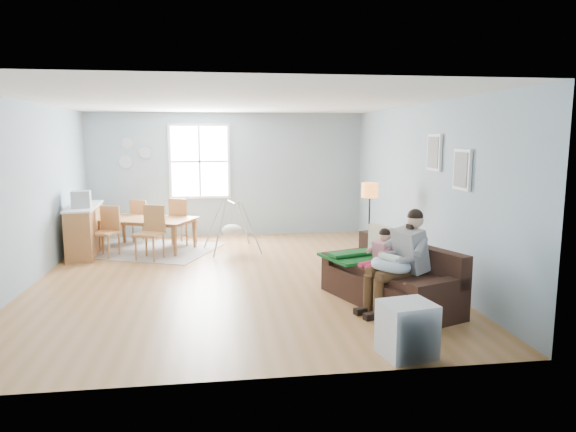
{
  "coord_description": "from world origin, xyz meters",
  "views": [
    {
      "loc": [
        -0.23,
        -7.88,
        2.18
      ],
      "look_at": [
        0.81,
        -0.33,
        1.0
      ],
      "focal_mm": 32.0,
      "sensor_mm": 36.0,
      "label": 1
    }
  ],
  "objects": [
    {
      "name": "room",
      "position": [
        0.0,
        0.0,
        2.42
      ],
      "size": [
        8.4,
        9.4,
        3.9
      ],
      "color": "#A17039"
    },
    {
      "name": "window",
      "position": [
        -0.6,
        3.46,
        1.65
      ],
      "size": [
        1.32,
        0.08,
        1.62
      ],
      "color": "white",
      "rests_on": "room"
    },
    {
      "name": "pictures",
      "position": [
        2.97,
        -1.05,
        1.85
      ],
      "size": [
        0.05,
        1.34,
        0.74
      ],
      "color": "white",
      "rests_on": "room"
    },
    {
      "name": "wall_plates",
      "position": [
        -2.0,
        3.47,
        1.83
      ],
      "size": [
        0.67,
        0.02,
        0.66
      ],
      "color": "#9CB1BB",
      "rests_on": "room"
    },
    {
      "name": "sofa",
      "position": [
        2.03,
        -1.6,
        0.28
      ],
      "size": [
        1.49,
        2.14,
        0.8
      ],
      "color": "black",
      "rests_on": "room"
    },
    {
      "name": "green_throw",
      "position": [
        1.72,
        -1.01,
        0.51
      ],
      "size": [
        1.1,
        1.02,
        0.04
      ],
      "primitive_type": "cube",
      "rotation": [
        0.0,
        0.0,
        0.33
      ],
      "color": "#125024",
      "rests_on": "sofa"
    },
    {
      "name": "beige_pillow",
      "position": [
        2.03,
        -1.04,
        0.71
      ],
      "size": [
        0.24,
        0.47,
        0.45
      ],
      "primitive_type": "cube",
      "rotation": [
        0.0,
        0.0,
        0.27
      ],
      "color": "#BDB190",
      "rests_on": "sofa"
    },
    {
      "name": "father",
      "position": [
        2.01,
        -1.9,
        0.69
      ],
      "size": [
        0.97,
        0.62,
        1.29
      ],
      "color": "gray",
      "rests_on": "sofa"
    },
    {
      "name": "nursing_pillow",
      "position": [
        1.87,
        -1.96,
        0.61
      ],
      "size": [
        0.64,
        0.64,
        0.2
      ],
      "primitive_type": "torus",
      "rotation": [
        0.0,
        0.14,
        0.35
      ],
      "color": "#ABC7D5",
      "rests_on": "father"
    },
    {
      "name": "infant",
      "position": [
        1.86,
        -1.93,
        0.69
      ],
      "size": [
        0.25,
        0.34,
        0.13
      ],
      "color": "silver",
      "rests_on": "nursing_pillow"
    },
    {
      "name": "toddler",
      "position": [
        1.89,
        -1.45,
        0.67
      ],
      "size": [
        0.51,
        0.41,
        0.76
      ],
      "color": "silver",
      "rests_on": "sofa"
    },
    {
      "name": "floor_lamp",
      "position": [
        2.33,
        0.49,
        1.17
      ],
      "size": [
        0.28,
        0.28,
        1.41
      ],
      "color": "black",
      "rests_on": "room"
    },
    {
      "name": "storage_cube",
      "position": [
        1.61,
        -3.2,
        0.28
      ],
      "size": [
        0.57,
        0.52,
        0.55
      ],
      "color": "silver",
      "rests_on": "room"
    },
    {
      "name": "rug",
      "position": [
        -1.6,
        2.15,
        0.01
      ],
      "size": [
        3.01,
        2.69,
        0.01
      ],
      "primitive_type": "cube",
      "rotation": [
        0.0,
        0.0,
        -0.39
      ],
      "color": "gray",
      "rests_on": "room"
    },
    {
      "name": "dining_table",
      "position": [
        -1.6,
        2.15,
        0.31
      ],
      "size": [
        2.02,
        1.61,
        0.62
      ],
      "primitive_type": "imported",
      "rotation": [
        0.0,
        0.0,
        -0.41
      ],
      "color": "brown",
      "rests_on": "rug"
    },
    {
      "name": "chair_sw",
      "position": [
        -2.25,
        1.75,
        0.52
      ],
      "size": [
        0.54,
        0.54,
        0.92
      ],
      "color": "#9C5E35",
      "rests_on": "rug"
    },
    {
      "name": "chair_se",
      "position": [
        -1.41,
        1.42,
        0.55
      ],
      "size": [
        0.57,
        0.57,
        0.96
      ],
      "color": "#9C5E35",
      "rests_on": "rug"
    },
    {
      "name": "chair_nw",
      "position": [
        -1.79,
        2.9,
        0.51
      ],
      "size": [
        0.56,
        0.56,
        0.91
      ],
      "color": "#9C5E35",
      "rests_on": "rug"
    },
    {
      "name": "chair_ne",
      "position": [
        -0.97,
        2.55,
        0.55
      ],
      "size": [
        0.59,
        0.59,
        0.96
      ],
      "color": "#9C5E35",
      "rests_on": "rug"
    },
    {
      "name": "counter",
      "position": [
        -2.7,
        1.99,
        0.46
      ],
      "size": [
        0.6,
        1.67,
        0.92
      ],
      "color": "brown",
      "rests_on": "room"
    },
    {
      "name": "monitor",
      "position": [
        -2.66,
        1.68,
        1.07
      ],
      "size": [
        0.36,
        0.34,
        0.3
      ],
      "color": "#A0A1A5",
      "rests_on": "counter"
    },
    {
      "name": "baby_swing",
      "position": [
        0.03,
        1.8,
        0.43
      ],
      "size": [
        1.11,
        1.12,
        0.96
      ],
      "color": "#A0A1A5",
      "rests_on": "room"
    }
  ]
}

